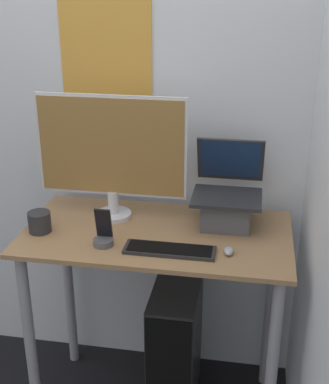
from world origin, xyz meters
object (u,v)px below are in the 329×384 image
object	(u,v)px
monitor	(111,153)
keyboard	(170,250)
cell_phone	(103,236)
computer_tower	(175,346)
mouse	(229,251)
laptop	(227,203)

from	to	relation	value
monitor	keyboard	bearing A→B (deg)	-42.62
monitor	keyboard	world-z (taller)	monitor
cell_phone	computer_tower	bearing A→B (deg)	40.46
monitor	mouse	bearing A→B (deg)	-25.67
keyboard	computer_tower	world-z (taller)	keyboard
mouse	cell_phone	size ratio (longest dim) A/B	0.38
mouse	monitor	bearing A→B (deg)	154.33
laptop	keyboard	size ratio (longest dim) A/B	0.99
monitor	cell_phone	size ratio (longest dim) A/B	4.14
mouse	laptop	bearing A→B (deg)	96.18
mouse	computer_tower	bearing A→B (deg)	138.50
monitor	cell_phone	bearing A→B (deg)	-83.94
laptop	cell_phone	xyz separation A→B (m)	(-0.46, -0.26, -0.06)
cell_phone	computer_tower	size ratio (longest dim) A/B	0.26
cell_phone	laptop	bearing A→B (deg)	29.73
monitor	computer_tower	bearing A→B (deg)	-8.17
monitor	mouse	world-z (taller)	monitor
keyboard	computer_tower	bearing A→B (deg)	92.68
keyboard	cell_phone	size ratio (longest dim) A/B	2.29
computer_tower	cell_phone	bearing A→B (deg)	-139.54
laptop	mouse	size ratio (longest dim) A/B	5.88
computer_tower	mouse	bearing A→B (deg)	-41.50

